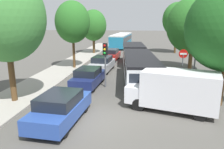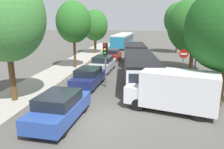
% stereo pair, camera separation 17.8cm
% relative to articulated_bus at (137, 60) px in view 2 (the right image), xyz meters
% --- Properties ---
extents(ground_plane, '(200.00, 200.00, 0.00)m').
position_rel_articulated_bus_xyz_m(ground_plane, '(-1.82, -10.47, -1.35)').
color(ground_plane, '#4F4C47').
extents(kerb_strip_left, '(3.20, 42.29, 0.14)m').
position_rel_articulated_bus_xyz_m(kerb_strip_left, '(-7.70, 5.67, -1.28)').
color(kerb_strip_left, '#9E998E').
rests_on(kerb_strip_left, ground).
extents(articulated_bus, '(3.97, 15.88, 2.34)m').
position_rel_articulated_bus_xyz_m(articulated_bus, '(0.00, 0.00, 0.00)').
color(articulated_bus, silver).
rests_on(articulated_bus, ground).
extents(city_bus_rear, '(3.35, 11.57, 2.46)m').
position_rel_articulated_bus_xyz_m(city_bus_rear, '(-3.55, 21.82, 0.07)').
color(city_bus_rear, teal).
rests_on(city_bus_rear, ground).
extents(queued_car_blue, '(2.16, 4.53, 1.53)m').
position_rel_articulated_bus_xyz_m(queued_car_blue, '(-3.48, -10.81, -0.57)').
color(queued_car_blue, '#284799').
rests_on(queued_car_blue, ground).
extents(queued_car_navy, '(2.05, 4.29, 1.45)m').
position_rel_articulated_bus_xyz_m(queued_car_navy, '(-3.59, -4.54, -0.61)').
color(queued_car_navy, navy).
rests_on(queued_car_navy, ground).
extents(queued_car_silver, '(2.14, 4.48, 1.52)m').
position_rel_articulated_bus_xyz_m(queued_car_silver, '(-3.47, 0.82, -0.58)').
color(queued_car_silver, '#B7BABF').
rests_on(queued_car_silver, ground).
extents(queued_car_red, '(2.05, 4.30, 1.46)m').
position_rel_articulated_bus_xyz_m(queued_car_red, '(-3.44, 6.99, -0.61)').
color(queued_car_red, '#B21E19').
rests_on(queued_car_red, ground).
extents(white_van, '(5.34, 3.21, 2.31)m').
position_rel_articulated_bus_xyz_m(white_van, '(2.43, -8.49, -0.11)').
color(white_van, silver).
rests_on(white_van, ground).
extents(traffic_light, '(0.36, 0.38, 3.40)m').
position_rel_articulated_bus_xyz_m(traffic_light, '(-2.24, -4.57, 1.15)').
color(traffic_light, '#56595E').
rests_on(traffic_light, ground).
extents(no_entry_sign, '(0.70, 0.08, 2.82)m').
position_rel_articulated_bus_xyz_m(no_entry_sign, '(3.75, -2.84, 0.53)').
color(no_entry_sign, '#56595E').
rests_on(no_entry_sign, ground).
extents(direction_sign_post, '(0.13, 1.40, 3.60)m').
position_rel_articulated_bus_xyz_m(direction_sign_post, '(4.53, -3.48, 1.22)').
color(direction_sign_post, '#56595E').
rests_on(direction_sign_post, ground).
extents(tree_left_near, '(4.61, 4.61, 7.88)m').
position_rel_articulated_bus_xyz_m(tree_left_near, '(-7.40, -8.60, 3.76)').
color(tree_left_near, '#51381E').
rests_on(tree_left_near, ground).
extents(tree_left_mid, '(3.56, 3.56, 6.99)m').
position_rel_articulated_bus_xyz_m(tree_left_mid, '(-6.71, 1.49, 3.40)').
color(tree_left_mid, '#51381E').
rests_on(tree_left_mid, ground).
extents(tree_left_far, '(3.89, 3.89, 6.61)m').
position_rel_articulated_bus_xyz_m(tree_left_far, '(-6.87, 12.20, 2.93)').
color(tree_left_far, '#51381E').
rests_on(tree_left_far, ground).
extents(tree_right_mid, '(5.17, 5.17, 7.31)m').
position_rel_articulated_bus_xyz_m(tree_right_mid, '(5.44, 2.04, 3.06)').
color(tree_right_mid, '#51381E').
rests_on(tree_right_mid, ground).
extents(tree_right_far, '(4.36, 4.36, 7.72)m').
position_rel_articulated_bus_xyz_m(tree_right_far, '(5.61, 14.56, 3.67)').
color(tree_right_far, '#51381E').
rests_on(tree_right_far, ground).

